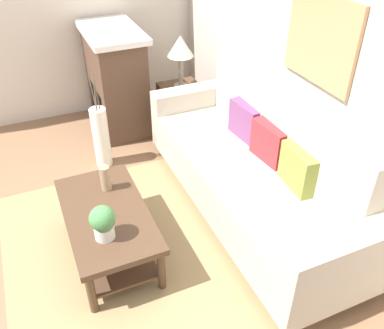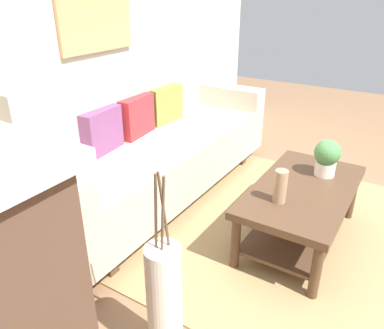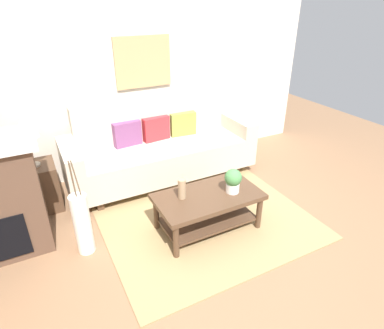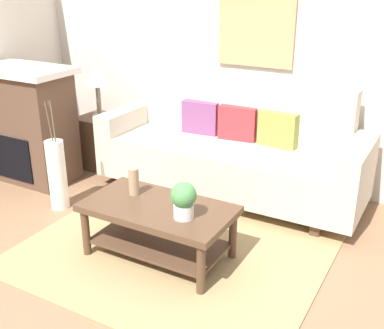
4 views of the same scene
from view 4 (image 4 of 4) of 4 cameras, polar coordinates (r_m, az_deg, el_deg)
ground_plane at (r=3.50m, az=-5.65°, el=-13.22°), size 9.15×9.15×0.00m
wall_back at (r=4.78m, az=8.54°, el=13.75°), size 5.15×0.10×2.70m
area_rug at (r=3.85m, az=-1.38°, el=-9.46°), size 2.23×2.07×0.01m
couch at (r=4.54m, az=4.71°, el=1.52°), size 2.50×0.84×1.08m
throw_pillow_plum at (r=4.74m, az=1.03°, el=5.62°), size 0.37×0.15×0.32m
throw_pillow_crimson at (r=4.57m, az=5.46°, el=4.91°), size 0.37×0.16×0.32m
throw_pillow_olive at (r=4.43m, az=10.18°, el=4.11°), size 0.37×0.15×0.32m
coffee_table at (r=3.56m, az=-4.00°, el=-6.54°), size 1.10×0.60×0.43m
tabletop_vase at (r=3.66m, az=-6.93°, el=-2.00°), size 0.08×0.08×0.21m
potted_plant_tabletop at (r=3.28m, az=-1.01°, el=-4.14°), size 0.18×0.18×0.26m
side_table at (r=5.36m, az=-10.67°, el=2.72°), size 0.44×0.44×0.56m
table_lamp at (r=5.18m, az=-11.22°, el=10.20°), size 0.28×0.28×0.57m
fireplace at (r=5.13m, az=-18.93°, el=4.60°), size 1.02×0.58×1.16m
floor_vase at (r=4.46m, az=-15.71°, el=-1.19°), size 0.16×0.16×0.64m
floor_vase_branch_a at (r=4.28m, az=-16.20°, el=4.93°), size 0.04×0.03×0.36m
floor_vase_branch_b at (r=4.32m, az=-16.32°, el=5.04°), size 0.02×0.03×0.36m
floor_vase_branch_c at (r=4.29m, az=-16.64°, el=4.91°), size 0.02×0.04×0.36m
framed_painting at (r=4.72m, az=7.58°, el=15.42°), size 0.76×0.03×0.66m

